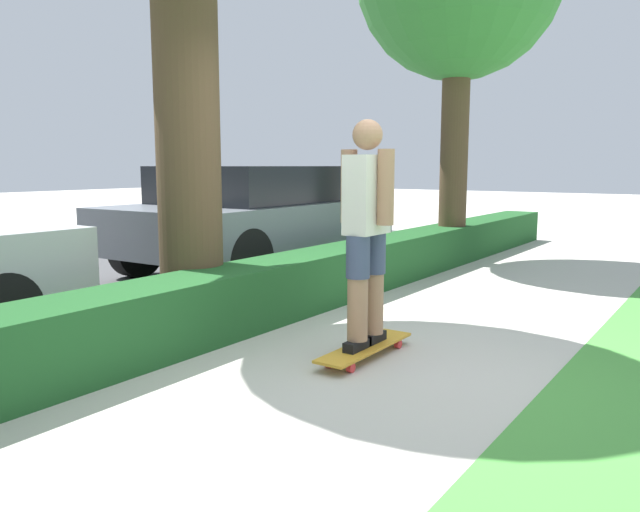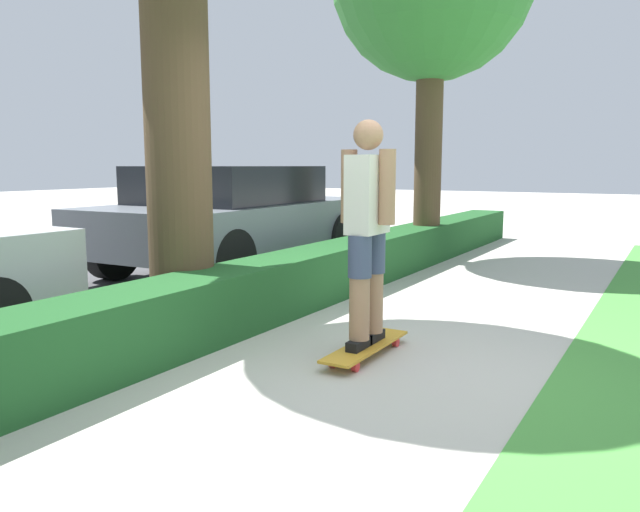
{
  "view_description": "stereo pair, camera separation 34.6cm",
  "coord_description": "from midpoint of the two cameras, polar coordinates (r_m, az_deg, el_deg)",
  "views": [
    {
      "loc": [
        -3.67,
        -1.97,
        1.4
      ],
      "look_at": [
        0.07,
        0.6,
        0.74
      ],
      "focal_mm": 35.0,
      "sensor_mm": 36.0,
      "label": 1
    },
    {
      "loc": [
        -3.85,
        -1.68,
        1.4
      ],
      "look_at": [
        0.07,
        0.6,
        0.74
      ],
      "focal_mm": 35.0,
      "sensor_mm": 36.0,
      "label": 2
    }
  ],
  "objects": [
    {
      "name": "ground_plane",
      "position": [
        4.41,
        8.34,
        -10.31
      ],
      "size": [
        60.0,
        60.0,
        0.0
      ],
      "primitive_type": "plane",
      "color": "#BCB7AD"
    },
    {
      "name": "street_asphalt",
      "position": [
        7.24,
        -23.04,
        -3.5
      ],
      "size": [
        16.67,
        5.0,
        0.01
      ],
      "color": "#474749",
      "rests_on": "ground_plane"
    },
    {
      "name": "hedge_row",
      "position": [
        5.21,
        -7.61,
        -4.35
      ],
      "size": [
        16.67,
        0.6,
        0.53
      ],
      "color": "#1E5123",
      "rests_on": "ground_plane"
    },
    {
      "name": "skateboard",
      "position": [
        4.64,
        6.32,
        -8.36
      ],
      "size": [
        1.02,
        0.24,
        0.09
      ],
      "color": "gold",
      "rests_on": "ground_plane"
    },
    {
      "name": "skater_person",
      "position": [
        4.47,
        6.5,
        2.56
      ],
      "size": [
        0.49,
        0.42,
        1.63
      ],
      "color": "black",
      "rests_on": "skateboard"
    },
    {
      "name": "parked_car_middle",
      "position": [
        8.35,
        -4.8,
        3.81
      ],
      "size": [
        4.15,
        2.07,
        1.39
      ],
      "rotation": [
        0.0,
        0.0,
        0.02
      ],
      "color": "slate",
      "rests_on": "ground_plane"
    }
  ]
}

